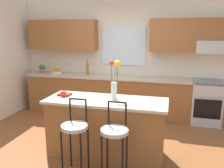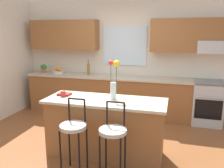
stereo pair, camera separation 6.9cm
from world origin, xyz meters
name	(u,v)px [view 1 (the left image)]	position (x,y,z in m)	size (l,w,h in m)	color
ground_plane	(99,148)	(0.00, 0.00, 0.00)	(14.00, 14.00, 0.00)	brown
back_wall_assembly	(125,50)	(0.04, 1.99, 1.51)	(5.60, 0.50, 2.70)	beige
counter_run	(120,96)	(0.00, 1.70, 0.47)	(4.56, 0.64, 0.92)	brown
sink_faucet	(115,69)	(-0.16, 1.84, 1.06)	(0.02, 0.13, 0.23)	#B7BABC
oven_range	(206,102)	(1.87, 1.68, 0.46)	(0.60, 0.64, 0.92)	#B7BABC
kitchen_island	(106,128)	(0.18, -0.17, 0.46)	(1.84, 0.69, 0.92)	brown
bar_stool_near	(75,130)	(-0.09, -0.73, 0.64)	(0.36, 0.36, 1.04)	black
bar_stool_middle	(115,134)	(0.46, -0.73, 0.64)	(0.36, 0.36, 1.04)	black
flower_vase	(115,80)	(0.30, -0.11, 1.21)	(0.17, 0.10, 0.60)	silver
mug_ceramic	(64,94)	(-0.50, -0.20, 0.97)	(0.08, 0.08, 0.09)	#A52D28
cookbook	(65,94)	(-0.53, -0.11, 0.94)	(0.20, 0.15, 0.03)	maroon
fruit_bowl_oranges	(57,71)	(-1.61, 1.70, 0.97)	(0.24, 0.24, 0.16)	silver
bottle_olive_oil	(88,69)	(-0.81, 1.70, 1.06)	(0.06, 0.06, 0.35)	olive
potted_plant_small	(42,68)	(-2.01, 1.70, 1.04)	(0.19, 0.13, 0.22)	#9E5B3D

